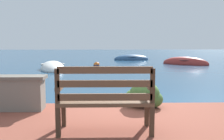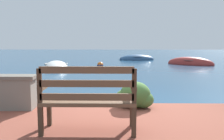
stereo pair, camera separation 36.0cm
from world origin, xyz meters
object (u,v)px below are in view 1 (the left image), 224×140
mooring_buoy (97,65)px  rowboat_nearest (53,68)px  rowboat_mid (185,63)px  park_bench (105,98)px  rowboat_far (131,59)px

mooring_buoy → rowboat_nearest: bearing=-146.7°
mooring_buoy → rowboat_mid: bearing=9.8°
rowboat_mid → mooring_buoy: size_ratio=7.23×
park_bench → rowboat_far: size_ratio=0.46×
rowboat_far → rowboat_nearest: bearing=-130.6°
park_bench → rowboat_mid: park_bench is taller
rowboat_far → mooring_buoy: bearing=-121.0°
park_bench → rowboat_nearest: bearing=110.9°
rowboat_nearest → rowboat_mid: rowboat_mid is taller
rowboat_nearest → rowboat_far: (4.82, 6.45, 0.00)m
rowboat_nearest → rowboat_far: size_ratio=1.26×
rowboat_mid → mooring_buoy: bearing=43.2°
rowboat_nearest → rowboat_far: rowboat_far is taller
rowboat_nearest → rowboat_mid: size_ratio=1.19×
park_bench → mooring_buoy: size_ratio=3.17×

